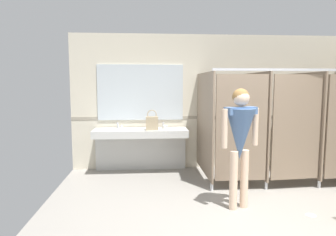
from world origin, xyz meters
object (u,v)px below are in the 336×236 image
object	(u,v)px
paper_cup	(164,127)
handbag	(152,123)
person_standing	(240,133)
soap_dispenser	(152,123)

from	to	relation	value
paper_cup	handbag	bearing A→B (deg)	-164.98
person_standing	handbag	distance (m)	2.04
handbag	soap_dispenser	size ratio (longest dim) A/B	1.89
soap_dispenser	paper_cup	world-z (taller)	soap_dispenser
soap_dispenser	paper_cup	bearing A→B (deg)	-45.86
person_standing	handbag	xyz separation A→B (m)	(-1.17, 1.68, -0.05)
soap_dispenser	paper_cup	distance (m)	0.35
soap_dispenser	person_standing	bearing A→B (deg)	-59.66
soap_dispenser	paper_cup	xyz separation A→B (m)	(0.24, -0.25, -0.05)
person_standing	handbag	bearing A→B (deg)	124.80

